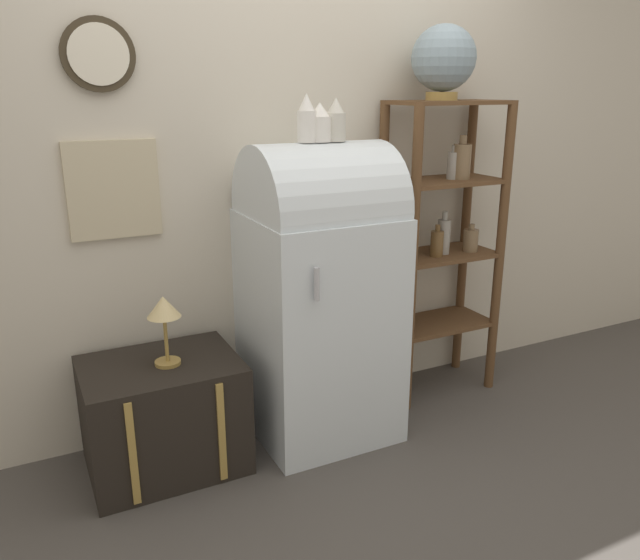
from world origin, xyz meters
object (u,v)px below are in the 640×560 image
at_px(refrigerator, 319,288).
at_px(vase_right, 336,121).
at_px(desk_lamp, 164,313).
at_px(suitcase_trunk, 164,415).
at_px(globe, 444,59).
at_px(vase_left, 307,120).
at_px(vase_center, 319,124).

xyz_separation_m(refrigerator, vase_right, (0.08, -0.01, 0.76)).
bearing_deg(desk_lamp, refrigerator, 0.69).
distance_m(suitcase_trunk, globe, 2.11).
bearing_deg(vase_right, vase_left, 179.28).
height_order(suitcase_trunk, vase_left, vase_left).
height_order(suitcase_trunk, globe, globe).
relative_size(vase_left, vase_center, 1.23).
bearing_deg(refrigerator, vase_right, -7.33).
xyz_separation_m(suitcase_trunk, vase_center, (0.75, -0.02, 1.23)).
bearing_deg(vase_center, desk_lamp, -179.63).
height_order(refrigerator, vase_right, vase_right).
height_order(suitcase_trunk, vase_center, vase_center).
distance_m(vase_right, desk_lamp, 1.10).
bearing_deg(vase_right, refrigerator, 172.67).
height_order(globe, vase_center, globe).
relative_size(refrigerator, suitcase_trunk, 2.12).
bearing_deg(suitcase_trunk, desk_lamp, -40.76).
height_order(vase_left, desk_lamp, vase_left).
bearing_deg(vase_center, suitcase_trunk, 178.38).
bearing_deg(vase_left, vase_right, -0.72).
distance_m(suitcase_trunk, vase_left, 1.43).
bearing_deg(vase_left, globe, 7.89).
bearing_deg(desk_lamp, globe, 4.33).
distance_m(vase_left, vase_right, 0.14).
height_order(vase_left, vase_center, vase_left).
bearing_deg(globe, vase_right, -170.28).
bearing_deg(refrigerator, suitcase_trunk, 178.70).
distance_m(suitcase_trunk, vase_center, 1.44).
height_order(vase_center, desk_lamp, vase_center).
relative_size(suitcase_trunk, desk_lamp, 2.16).
xyz_separation_m(suitcase_trunk, vase_right, (0.83, -0.03, 1.24)).
distance_m(refrigerator, vase_left, 0.77).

